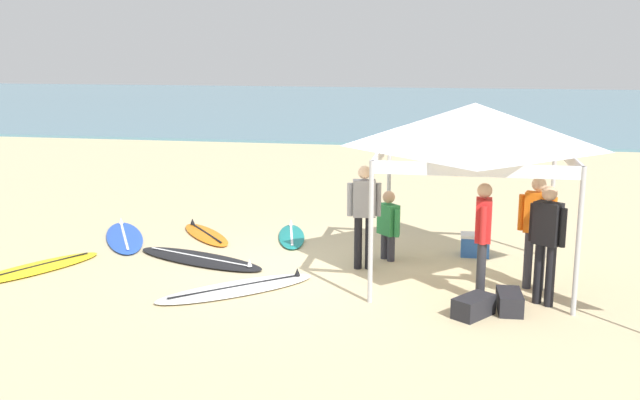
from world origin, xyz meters
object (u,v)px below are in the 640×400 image
at_px(surfboard_yellow, 34,268).
at_px(person_orange, 536,225).
at_px(person_grey, 364,210).
at_px(canopy_tent, 474,127).
at_px(person_green, 388,222).
at_px(gear_bag_by_pole, 473,306).
at_px(surfboard_teal, 292,236).
at_px(surfboard_black, 200,259).
at_px(surfboard_white, 237,288).
at_px(gear_bag_near_tent, 509,302).
at_px(surfboard_blue, 124,237).
at_px(surfboard_orange, 206,234).
at_px(person_black, 547,237).
at_px(cooler_box, 475,245).
at_px(person_red, 483,233).

xyz_separation_m(surfboard_yellow, person_orange, (7.90, 0.55, 0.95)).
bearing_deg(person_grey, canopy_tent, -6.25).
distance_m(person_green, gear_bag_by_pole, 2.85).
xyz_separation_m(surfboard_teal, gear_bag_by_pole, (3.32, -3.53, 0.10)).
bearing_deg(surfboard_black, surfboard_white, -51.86).
distance_m(surfboard_white, surfboard_yellow, 3.56).
height_order(surfboard_teal, gear_bag_near_tent, gear_bag_near_tent).
bearing_deg(surfboard_blue, person_green, -5.04).
xyz_separation_m(surfboard_white, person_orange, (4.36, 0.90, 0.95)).
bearing_deg(canopy_tent, surfboard_yellow, -172.57).
distance_m(surfboard_orange, gear_bag_near_tent, 6.27).
relative_size(person_black, cooler_box, 3.42).
height_order(canopy_tent, person_black, canopy_tent).
xyz_separation_m(canopy_tent, surfboard_teal, (-3.26, 1.85, -2.35)).
bearing_deg(cooler_box, surfboard_teal, 170.32).
distance_m(person_black, gear_bag_by_pole, 1.45).
bearing_deg(surfboard_orange, surfboard_teal, 5.94).
bearing_deg(cooler_box, surfboard_yellow, -162.91).
bearing_deg(person_red, person_green, 130.56).
distance_m(surfboard_white, surfboard_orange, 3.30).
distance_m(surfboard_black, gear_bag_by_pole, 4.86).
distance_m(person_grey, person_green, 0.75).
bearing_deg(surfboard_black, person_grey, 1.55).
xyz_separation_m(canopy_tent, surfboard_black, (-4.47, 0.11, -2.35)).
relative_size(surfboard_blue, cooler_box, 4.90).
relative_size(surfboard_white, surfboard_orange, 1.30).
bearing_deg(person_red, person_black, -3.01).
xyz_separation_m(person_red, person_grey, (-1.84, 1.17, 0.00)).
relative_size(surfboard_teal, person_green, 1.56).
relative_size(person_grey, gear_bag_near_tent, 2.85).
bearing_deg(person_black, surfboard_blue, 163.20).
bearing_deg(surfboard_blue, person_black, -16.80).
xyz_separation_m(surfboard_blue, surfboard_yellow, (-0.58, -2.11, 0.00)).
distance_m(person_orange, person_grey, 2.69).
xyz_separation_m(person_black, person_orange, (-0.07, 0.68, 0.00)).
relative_size(person_red, person_grey, 1.00).
bearing_deg(surfboard_teal, surfboard_yellow, -143.14).
height_order(surfboard_black, person_grey, person_grey).
distance_m(canopy_tent, cooler_box, 2.53).
distance_m(surfboard_blue, gear_bag_by_pole, 7.03).
bearing_deg(person_green, surfboard_black, -168.31).
height_order(surfboard_black, surfboard_yellow, same).
bearing_deg(person_black, canopy_tent, 134.91).
bearing_deg(surfboard_orange, surfboard_black, -74.14).
height_order(person_grey, gear_bag_by_pole, person_grey).
bearing_deg(person_orange, person_grey, 168.54).
bearing_deg(surfboard_yellow, gear_bag_near_tent, -3.77).
bearing_deg(cooler_box, surfboard_orange, 175.37).
height_order(person_black, cooler_box, person_black).
relative_size(person_orange, gear_bag_near_tent, 2.85).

